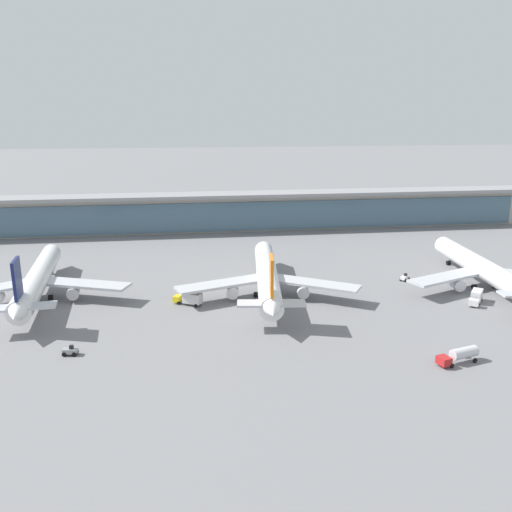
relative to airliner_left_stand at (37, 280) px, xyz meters
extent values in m
plane|color=slate|center=(56.70, -13.11, -5.09)|extent=(1200.00, 1200.00, 0.00)
cylinder|color=white|center=(-0.10, 1.24, 0.02)|extent=(9.68, 51.40, 5.39)
cone|color=white|center=(-2.44, 28.86, 0.02)|extent=(5.67, 5.28, 5.28)
cone|color=white|center=(2.21, -26.12, 0.56)|extent=(5.34, 6.32, 4.85)
cube|color=black|center=(-2.18, 25.79, 0.96)|extent=(4.22, 2.56, 0.65)
cube|color=#B7BABF|center=(11.87, -2.46, -0.92)|extent=(23.82, 13.94, 0.65)
cylinder|color=silver|center=(9.14, -3.24, -2.78)|extent=(3.29, 4.14, 2.97)
cube|color=#141E51|center=(1.81, -21.46, 6.90)|extent=(1.20, 6.54, 8.37)
cube|color=#B7BABF|center=(1.89, -22.39, 0.83)|extent=(15.17, 5.33, 0.46)
cylinder|color=black|center=(-2.83, -1.79, -4.44)|extent=(1.22, 1.39, 1.30)
cylinder|color=black|center=(3.09, -1.29, -4.44)|extent=(1.22, 1.39, 1.30)
cylinder|color=black|center=(-1.83, 21.62, -4.44)|extent=(1.22, 1.39, 1.30)
cylinder|color=white|center=(58.16, -4.00, 0.02)|extent=(11.43, 51.41, 5.39)
cone|color=white|center=(61.45, 23.53, 0.02)|extent=(5.82, 5.45, 5.28)
cone|color=white|center=(54.89, -31.26, 0.56)|extent=(5.52, 6.47, 4.85)
cube|color=black|center=(61.08, 20.46, 0.96)|extent=(4.28, 2.70, 0.65)
cube|color=#B7BABF|center=(46.06, -7.28, -0.92)|extent=(23.91, 13.25, 0.65)
cube|color=#B7BABF|center=(69.14, -10.04, -0.92)|extent=(22.76, 17.60, 0.65)
cylinder|color=silver|center=(48.76, -8.15, -2.78)|extent=(3.42, 4.23, 2.97)
cylinder|color=silver|center=(66.30, -10.25, -2.78)|extent=(3.42, 4.23, 2.97)
cube|color=orange|center=(55.45, -26.61, 6.90)|extent=(1.42, 6.54, 8.37)
cube|color=#B7BABF|center=(55.34, -27.54, 0.83)|extent=(15.26, 5.83, 0.46)
cylinder|color=black|center=(54.87, -6.41, -4.44)|extent=(1.26, 1.42, 1.30)
cylinder|color=black|center=(60.78, -7.12, -4.44)|extent=(1.26, 1.42, 1.30)
cylinder|color=black|center=(60.59, 16.31, -4.44)|extent=(1.26, 1.42, 1.30)
cylinder|color=white|center=(116.94, -5.71, 0.02)|extent=(8.74, 51.38, 5.39)
cone|color=white|center=(118.76, 21.95, 0.02)|extent=(5.59, 5.19, 5.28)
cube|color=black|center=(118.55, 18.87, 0.96)|extent=(4.18, 2.49, 0.65)
cube|color=#B7BABF|center=(105.03, -9.63, -0.92)|extent=(23.76, 14.30, 0.65)
cylinder|color=silver|center=(107.78, -10.36, -2.78)|extent=(3.22, 4.09, 2.97)
cylinder|color=black|center=(113.78, -8.30, -4.44)|extent=(1.20, 1.37, 1.30)
cylinder|color=black|center=(119.72, -8.69, -4.44)|extent=(1.20, 1.37, 1.30)
cylinder|color=black|center=(118.28, 14.70, -4.44)|extent=(1.20, 1.37, 1.30)
cube|color=yellow|center=(35.05, -8.24, -3.89)|extent=(2.70, 2.89, 1.50)
cube|color=black|center=(34.35, -7.84, -3.59)|extent=(1.13, 1.86, 0.70)
cube|color=silver|center=(38.61, -10.27, -3.24)|extent=(5.14, 4.28, 2.50)
cylinder|color=black|center=(35.21, -9.55, -4.64)|extent=(0.92, 0.69, 0.90)
cylinder|color=black|center=(36.26, -7.71, -4.64)|extent=(0.92, 0.69, 0.90)
cylinder|color=black|center=(39.38, -11.93, -4.64)|extent=(0.92, 0.69, 0.90)
cylinder|color=black|center=(40.43, -10.10, -4.64)|extent=(0.92, 0.69, 0.90)
cube|color=#B21E1E|center=(84.26, -49.72, -3.89)|extent=(2.56, 2.84, 1.50)
cylinder|color=silver|center=(88.89, -48.46, -3.19)|extent=(5.96, 3.50, 2.10)
cylinder|color=black|center=(85.47, -50.54, -4.64)|extent=(0.94, 0.51, 0.90)
cylinder|color=black|center=(84.89, -48.41, -4.64)|extent=(0.94, 0.51, 0.90)
cylinder|color=black|center=(90.97, -49.04, -4.64)|extent=(0.94, 0.51, 0.90)
cylinder|color=black|center=(90.39, -46.91, -4.64)|extent=(0.94, 0.51, 0.90)
cube|color=silver|center=(98.36, 1.31, -4.19)|extent=(3.12, 2.93, 0.90)
cube|color=black|center=(98.60, 1.50, -3.39)|extent=(0.98, 0.98, 0.70)
cylinder|color=black|center=(98.05, 0.15, -4.64)|extent=(0.88, 0.78, 0.90)
cylinder|color=black|center=(97.15, 1.25, -4.64)|extent=(0.88, 0.78, 0.90)
cylinder|color=black|center=(99.57, 1.38, -4.64)|extent=(0.88, 0.78, 0.90)
cylinder|color=black|center=(98.68, 2.48, -4.64)|extent=(0.88, 0.78, 0.90)
cube|color=gray|center=(14.21, -34.99, -4.19)|extent=(2.97, 1.84, 0.90)
cube|color=black|center=(14.50, -35.02, -3.39)|extent=(0.78, 0.78, 0.70)
cylinder|color=black|center=(13.14, -35.57, -4.64)|extent=(0.93, 0.39, 0.90)
cylinder|color=black|center=(13.33, -34.15, -4.64)|extent=(0.93, 0.39, 0.90)
cylinder|color=black|center=(15.09, -35.82, -4.64)|extent=(0.93, 0.39, 0.90)
cylinder|color=black|center=(15.27, -34.40, -4.64)|extent=(0.93, 0.39, 0.90)
cube|color=silver|center=(106.41, -21.11, -3.89)|extent=(2.92, 2.84, 1.50)
cube|color=black|center=(105.91, -21.74, -3.59)|extent=(1.70, 1.38, 0.70)
cube|color=silver|center=(108.95, -17.89, -3.24)|extent=(4.66, 5.04, 2.50)
cylinder|color=black|center=(107.73, -21.14, -4.64)|extent=(0.78, 0.88, 0.90)
cylinder|color=black|center=(106.07, -19.83, -4.64)|extent=(0.78, 0.88, 0.90)
cylinder|color=black|center=(110.71, -17.37, -4.64)|extent=(0.78, 0.88, 0.90)
cylinder|color=black|center=(109.05, -16.06, -4.64)|extent=(0.78, 0.88, 0.90)
cube|color=#B2ADA3|center=(56.70, 74.22, 1.91)|extent=(238.21, 8.00, 14.00)
cube|color=slate|center=(56.70, 69.92, 1.21)|extent=(233.45, 0.50, 11.20)
cube|color=gray|center=(56.70, 72.22, 9.51)|extent=(242.98, 12.80, 1.20)
camera|label=1|loc=(36.87, -135.09, 41.04)|focal=37.55mm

